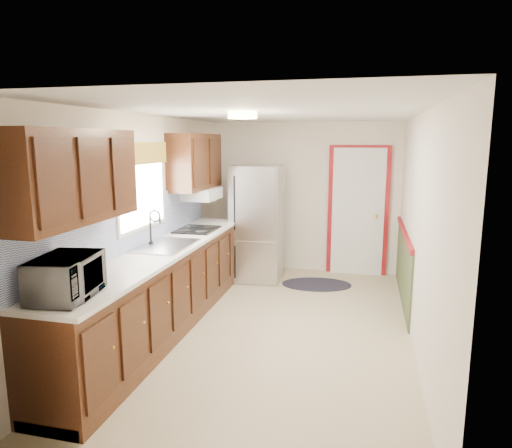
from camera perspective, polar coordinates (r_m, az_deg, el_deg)
The scene contains 8 objects.
room_shell at distance 4.98m, azimuth 2.30°, elevation -0.11°, with size 3.20×5.20×2.52m.
kitchen_run at distance 5.18m, azimuth -11.93°, elevation -4.33°, with size 0.63×4.00×2.20m.
back_wall_trim at distance 7.12m, azimuth 13.69°, elevation 0.24°, with size 1.12×2.30×2.08m.
ceiling_fixture at distance 4.78m, azimuth -1.71°, elevation 13.41°, with size 0.30×0.30×0.06m, color #FFD88C.
microwave at distance 3.71m, azimuth -22.71°, elevation -5.63°, with size 0.57×0.32×0.39m, color white.
refrigerator at distance 6.92m, azimuth 0.12°, elevation 0.10°, with size 0.75×0.74×1.75m.
rug at distance 6.89m, azimuth 7.58°, elevation -7.48°, with size 1.02×0.66×0.01m, color black.
cooktop at distance 6.07m, azimuth -7.38°, elevation -0.69°, with size 0.49×0.59×0.02m, color black.
Camera 1 is at (0.96, -4.81, 2.11)m, focal length 32.00 mm.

